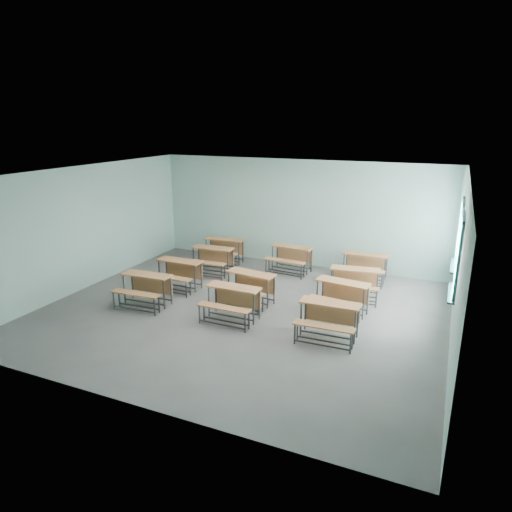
# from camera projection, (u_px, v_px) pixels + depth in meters

# --- Properties ---
(room) EXTENTS (9.04, 8.04, 3.24)m
(room) POSITION_uv_depth(u_px,v_px,m) (246.00, 245.00, 10.23)
(room) COLOR slate
(room) RESTS_ON ground
(desk_unit_r0c0) EXTENTS (1.25, 0.88, 0.76)m
(desk_unit_r0c0) POSITION_uv_depth(u_px,v_px,m) (145.00, 285.00, 10.90)
(desk_unit_r0c0) COLOR #A86A3C
(desk_unit_r0c0) RESTS_ON ground
(desk_unit_r0c1) EXTENTS (1.22, 0.82, 0.76)m
(desk_unit_r0c1) POSITION_uv_depth(u_px,v_px,m) (232.00, 298.00, 10.10)
(desk_unit_r0c1) COLOR #A86A3C
(desk_unit_r0c1) RESTS_ON ground
(desk_unit_r0c2) EXTENTS (1.24, 0.85, 0.76)m
(desk_unit_r0c2) POSITION_uv_depth(u_px,v_px,m) (328.00, 316.00, 9.22)
(desk_unit_r0c2) COLOR #A86A3C
(desk_unit_r0c2) RESTS_ON ground
(desk_unit_r1c0) EXTENTS (1.22, 0.83, 0.76)m
(desk_unit_r1c0) POSITION_uv_depth(u_px,v_px,m) (178.00, 270.00, 11.98)
(desk_unit_r1c0) COLOR #A86A3C
(desk_unit_r1c0) RESTS_ON ground
(desk_unit_r1c1) EXTENTS (1.31, 0.96, 0.76)m
(desk_unit_r1c1) POSITION_uv_depth(u_px,v_px,m) (249.00, 284.00, 11.01)
(desk_unit_r1c1) COLOR #A86A3C
(desk_unit_r1c1) RESTS_ON ground
(desk_unit_r1c2) EXTENTS (1.31, 0.96, 0.76)m
(desk_unit_r1c2) POSITION_uv_depth(u_px,v_px,m) (341.00, 293.00, 10.42)
(desk_unit_r1c2) COLOR #A86A3C
(desk_unit_r1c2) RESTS_ON ground
(desk_unit_r2c0) EXTENTS (1.24, 0.86, 0.76)m
(desk_unit_r2c0) POSITION_uv_depth(u_px,v_px,m) (211.00, 257.00, 13.18)
(desk_unit_r2c0) COLOR #A86A3C
(desk_unit_r2c0) RESTS_ON ground
(desk_unit_r2c2) EXTENTS (1.31, 0.97, 0.76)m
(desk_unit_r2c2) POSITION_uv_depth(u_px,v_px,m) (354.00, 279.00, 11.31)
(desk_unit_r2c2) COLOR #A86A3C
(desk_unit_r2c2) RESTS_ON ground
(desk_unit_r3c0) EXTENTS (1.25, 0.88, 0.76)m
(desk_unit_r3c0) POSITION_uv_depth(u_px,v_px,m) (223.00, 247.00, 14.15)
(desk_unit_r3c0) COLOR #A86A3C
(desk_unit_r3c0) RESTS_ON ground
(desk_unit_r3c1) EXTENTS (1.27, 0.91, 0.76)m
(desk_unit_r3c1) POSITION_uv_depth(u_px,v_px,m) (290.00, 255.00, 13.30)
(desk_unit_r3c1) COLOR #A86A3C
(desk_unit_r3c1) RESTS_ON ground
(desk_unit_r3c2) EXTENTS (1.22, 0.82, 0.76)m
(desk_unit_r3c2) POSITION_uv_depth(u_px,v_px,m) (364.00, 263.00, 12.55)
(desk_unit_r3c2) COLOR #A86A3C
(desk_unit_r3c2) RESTS_ON ground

